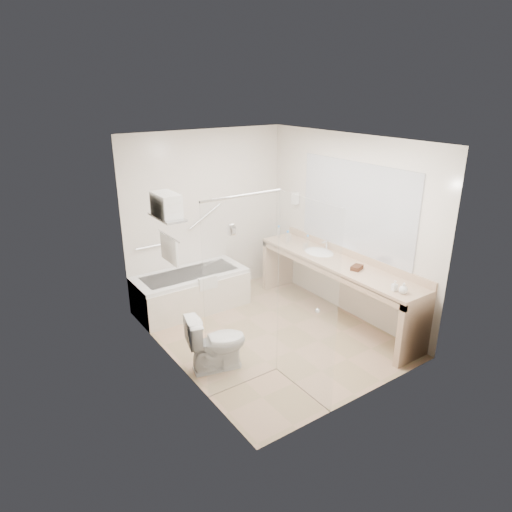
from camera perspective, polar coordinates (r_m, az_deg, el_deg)
floor at (r=6.11m, az=1.62°, el=-9.63°), size 3.20×3.20×0.00m
ceiling at (r=5.31m, az=1.90°, el=14.35°), size 2.60×3.20×0.10m
wall_back at (r=6.88m, az=-6.18°, el=5.10°), size 2.60×0.10×2.50m
wall_front at (r=4.49m, az=13.92°, el=-4.07°), size 2.60×0.10×2.50m
wall_left at (r=4.98m, az=-10.42°, el=-1.31°), size 0.10×3.20×2.50m
wall_right at (r=6.41m, az=11.19°, el=3.64°), size 0.10×3.20×2.50m
bathtub at (r=6.70m, az=-8.12°, el=-4.32°), size 1.60×0.73×0.59m
grab_bar_short at (r=6.56m, az=-13.20°, el=1.13°), size 0.40×0.03×0.03m
grab_bar_long at (r=6.83m, az=-6.39°, el=4.96°), size 0.53×0.03×0.33m
shower_enclosure at (r=4.62m, az=2.19°, el=-5.23°), size 0.96×0.91×2.11m
towel_shelf at (r=5.17m, az=-11.10°, el=5.38°), size 0.24×0.55×0.81m
vanity_counter at (r=6.33m, az=10.01°, el=-2.37°), size 0.55×2.70×0.95m
sink at (r=6.55m, az=7.87°, el=0.25°), size 0.40×0.52×0.14m
faucet at (r=6.61m, az=8.85°, el=1.39°), size 0.03×0.03×0.14m
mirror at (r=6.22m, az=12.29°, el=5.93°), size 0.02×2.00×1.20m
hairdryer_unit at (r=7.07m, az=4.94°, el=7.23°), size 0.08×0.10×0.18m
toilet at (r=5.29m, az=-4.95°, el=-10.71°), size 0.76×0.54×0.67m
amenity_basket at (r=5.99m, az=12.49°, el=-1.43°), size 0.19×0.16×0.06m
soap_bottle_a at (r=5.50m, az=16.90°, el=-3.91°), size 0.08×0.13×0.06m
soap_bottle_b at (r=5.45m, az=17.94°, el=-3.99°), size 0.15×0.16×0.10m
water_bottle_left at (r=6.69m, az=6.48°, el=1.81°), size 0.06×0.06×0.19m
water_bottle_mid at (r=7.08m, az=2.85°, el=3.01°), size 0.06×0.06×0.19m
water_bottle_right at (r=6.81m, az=3.98°, el=2.29°), size 0.06×0.06×0.20m
drinking_glass_near at (r=6.60m, az=6.16°, el=1.16°), size 0.07×0.07×0.08m
drinking_glass_far at (r=6.96m, az=4.21°, el=2.30°), size 0.07×0.07×0.09m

